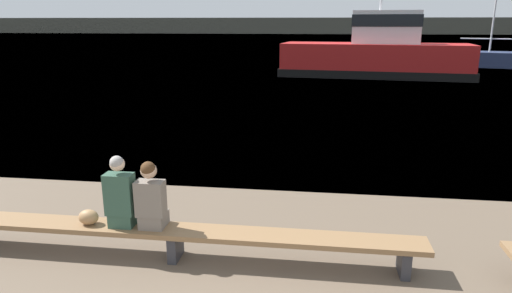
{
  "coord_description": "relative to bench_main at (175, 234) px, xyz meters",
  "views": [
    {
      "loc": [
        0.86,
        -2.39,
        3.09
      ],
      "look_at": [
        -0.27,
        5.99,
        0.78
      ],
      "focal_mm": 32.0,
      "sensor_mm": 36.0,
      "label": 1
    }
  ],
  "objects": [
    {
      "name": "person_right",
      "position": [
        -0.3,
        -0.0,
        0.5
      ],
      "size": [
        0.37,
        0.36,
        0.93
      ],
      "color": "#70665B",
      "rests_on": "bench_main"
    },
    {
      "name": "tugboat_red",
      "position": [
        5.15,
        22.24,
        0.83
      ],
      "size": [
        11.14,
        4.55,
        6.69
      ],
      "rotation": [
        0.0,
        0.0,
        1.46
      ],
      "color": "#A81919",
      "rests_on": "water_surface"
    },
    {
      "name": "water_surface",
      "position": [
        0.96,
        122.74,
        -0.36
      ],
      "size": [
        240.0,
        240.0,
        0.0
      ],
      "primitive_type": "plane",
      "color": "#426B8E",
      "rests_on": "ground"
    },
    {
      "name": "shopping_bag",
      "position": [
        -1.2,
        -0.02,
        0.18
      ],
      "size": [
        0.27,
        0.21,
        0.21
      ],
      "color": "#9E754C",
      "rests_on": "bench_main"
    },
    {
      "name": "person_left",
      "position": [
        -0.72,
        -0.0,
        0.51
      ],
      "size": [
        0.37,
        0.36,
        1.0
      ],
      "color": "#2D4C3D",
      "rests_on": "bench_main"
    },
    {
      "name": "moored_sailboat",
      "position": [
        14.27,
        29.41,
        0.19
      ],
      "size": [
        9.13,
        5.15,
        7.59
      ],
      "rotation": [
        0.0,
        0.0,
        1.24
      ],
      "color": "#1E2847",
      "rests_on": "water_surface"
    },
    {
      "name": "bench_main",
      "position": [
        0.0,
        0.0,
        0.0
      ],
      "size": [
        6.57,
        0.45,
        0.43
      ],
      "color": "brown",
      "rests_on": "ground"
    },
    {
      "name": "far_shoreline",
      "position": [
        0.96,
        126.98,
        1.76
      ],
      "size": [
        600.0,
        12.0,
        4.23
      ],
      "primitive_type": "cube",
      "color": "#4C4C42",
      "rests_on": "ground"
    }
  ]
}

